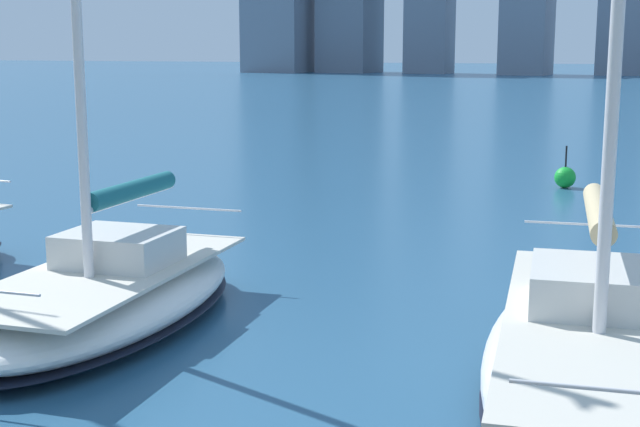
# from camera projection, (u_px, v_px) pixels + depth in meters

# --- Properties ---
(sailboat_tan) EXTENTS (4.17, 8.72, 12.98)m
(sailboat_tan) POSITION_uv_depth(u_px,v_px,m) (595.00, 352.00, 11.41)
(sailboat_tan) COLOR white
(sailboat_tan) RESTS_ON ground
(sailboat_teal) EXTENTS (3.80, 7.27, 9.72)m
(sailboat_teal) POSITION_uv_depth(u_px,v_px,m) (108.00, 292.00, 14.65)
(sailboat_teal) COLOR white
(sailboat_teal) RESTS_ON ground
(channel_buoy) EXTENTS (0.70, 0.70, 1.40)m
(channel_buoy) POSITION_uv_depth(u_px,v_px,m) (565.00, 177.00, 29.47)
(channel_buoy) COLOR green
(channel_buoy) RESTS_ON ground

